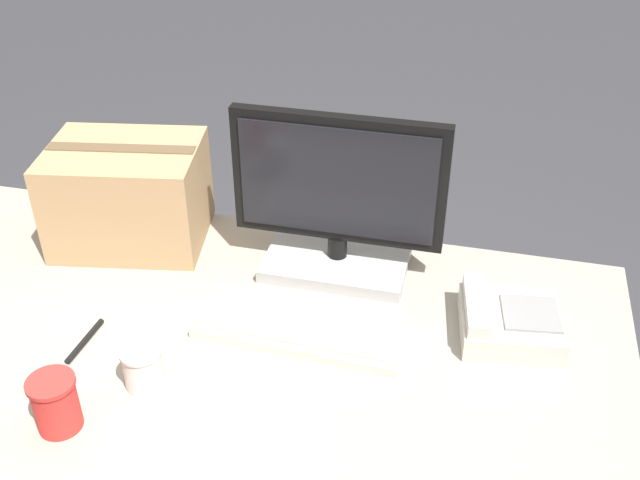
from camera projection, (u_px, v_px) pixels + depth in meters
The scene contains 8 objects.
office_desk at pixel (203, 455), 1.75m from camera, with size 1.80×0.90×0.76m.
monitor at pixel (338, 207), 1.65m from camera, with size 0.47×0.22×0.38m.
keyboard at pixel (301, 327), 1.53m from camera, with size 0.43×0.18×0.03m.
desk_phone at pixel (508, 322), 1.52m from camera, with size 0.22×0.21×0.08m.
paper_cup_left at pixel (56, 403), 1.30m from camera, with size 0.08×0.08×0.11m.
paper_cup_right at pixel (143, 367), 1.39m from camera, with size 0.08×0.08×0.09m.
cardboard_box at pixel (128, 194), 1.77m from camera, with size 0.39×0.32×0.24m.
pen_marker at pixel (85, 341), 1.51m from camera, with size 0.02×0.13×0.01m.
Camera 1 is at (0.55, -1.09, 1.77)m, focal length 42.00 mm.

